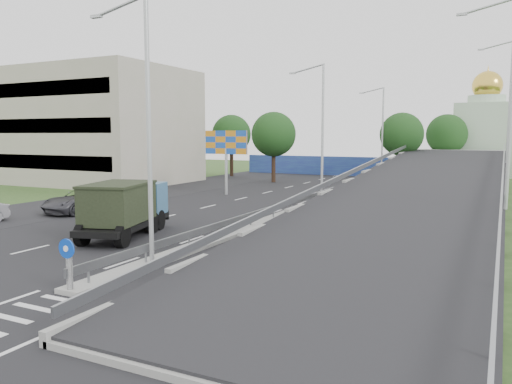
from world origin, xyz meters
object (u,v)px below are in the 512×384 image
Objects in this scene: lamp_post_mid at (320,126)px; sign_bollard at (69,264)px; church at (485,133)px; billboard at (226,146)px; lamp_post_near at (145,117)px; dump_truck at (125,206)px; lamp_post_far at (381,129)px; parked_car_c at (84,200)px.

sign_bollard is at bearing -90.26° from lamp_post_mid.
church is 37.23m from billboard.
dump_truck is (-4.83, 4.29, -4.25)m from lamp_post_near.
billboard is (-9.11, 2.00, -1.62)m from lamp_post_mid.
lamp_post_far is at bearing -125.24° from church.
lamp_post_mid and lamp_post_far have the same top height.
church reaches higher than dump_truck.
church reaches higher than sign_bollard.
billboard is at bearing 87.75° from dump_truck.
lamp_post_mid is 20.00m from lamp_post_far.
lamp_post_far is 1.49× the size of dump_truck.
lamp_post_near is 1.00× the size of lamp_post_far.
billboard is at bearing 167.62° from lamp_post_mid.
parked_car_c is (-12.76, -10.68, -5.02)m from lamp_post_mid.
lamp_post_mid is 35.41m from church.
lamp_post_near is 23.87m from billboard.
dump_truck reaches higher than sign_bollard.
lamp_post_near reaches higher than billboard.
sign_bollard is at bearing -70.79° from billboard.
lamp_post_near is 1.00× the size of lamp_post_mid.
lamp_post_far is 20.24m from billboard.
lamp_post_far reaches higher than billboard.
lamp_post_near is 16.58m from parked_car_c.
lamp_post_mid is 1.00× the size of lamp_post_far.
sign_bollard is 0.17× the size of lamp_post_mid.
dump_truck is at bearing -76.40° from billboard.
lamp_post_far is at bearing 90.00° from lamp_post_near.
lamp_post_mid is 17.38m from parked_car_c.
billboard is at bearing 80.90° from parked_car_c.
lamp_post_far reaches higher than sign_bollard.
lamp_post_mid is (0.00, 20.00, 0.00)m from lamp_post_near.
lamp_post_far is (0.11, 43.83, 4.77)m from sign_bollard.
lamp_post_far is at bearing 89.86° from sign_bollard.
lamp_post_near reaches higher than dump_truck.
billboard is at bearing -120.70° from church.
lamp_post_near is 20.00m from lamp_post_mid.
billboard is 13.63m from parked_car_c.
sign_bollard is 44.08m from lamp_post_far.
dump_truck is 1.19× the size of parked_car_c.
billboard is (-9.00, 25.83, 3.15)m from sign_bollard.
sign_bollard is at bearing -99.81° from church.
lamp_post_mid reaches higher than dump_truck.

